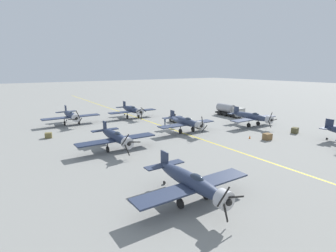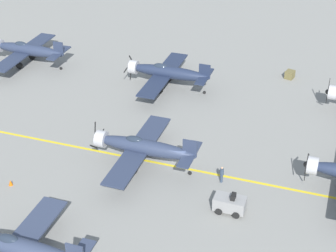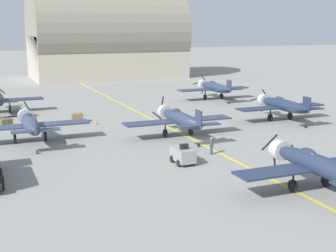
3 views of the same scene
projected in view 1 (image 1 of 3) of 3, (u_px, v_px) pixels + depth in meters
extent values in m
plane|color=gray|center=(174.00, 130.00, 52.17)|extent=(400.00, 400.00, 0.00)
cube|color=yellow|center=(174.00, 130.00, 52.17)|extent=(0.30, 160.00, 0.01)
cube|color=#252F49|center=(329.00, 127.00, 44.50)|extent=(4.40, 1.10, 0.12)
cube|color=#252F49|center=(329.00, 124.00, 44.36)|extent=(0.14, 1.30, 1.60)
cylinder|color=black|center=(327.00, 139.00, 44.99)|extent=(0.12, 0.36, 0.36)
ellipsoid|color=#2A344E|center=(70.00, 115.00, 57.02)|extent=(1.50, 9.50, 1.42)
cylinder|color=#B7B7BC|center=(76.00, 118.00, 53.40)|extent=(1.58, 0.90, 1.58)
ellipsoid|color=#232D3D|center=(72.00, 113.00, 55.97)|extent=(0.80, 1.70, 0.76)
cube|color=#2A344E|center=(71.00, 117.00, 56.47)|extent=(12.00, 2.10, 0.16)
cube|color=#2A344E|center=(66.00, 112.00, 60.30)|extent=(4.40, 1.10, 0.12)
cube|color=#2A344E|center=(66.00, 109.00, 60.16)|extent=(0.14, 1.30, 1.60)
sphere|color=black|center=(77.00, 118.00, 53.00)|extent=(0.56, 0.56, 0.56)
cube|color=black|center=(72.00, 120.00, 52.55)|extent=(1.75, 0.06, 0.38)
cube|color=black|center=(78.00, 114.00, 53.00)|extent=(0.79, 0.06, 1.67)
cube|color=black|center=(79.00, 122.00, 53.44)|extent=(1.18, 0.06, 1.47)
cylinder|color=black|center=(79.00, 119.00, 57.42)|extent=(0.14, 0.14, 1.26)
cylinder|color=black|center=(79.00, 122.00, 57.56)|extent=(0.22, 0.90, 0.90)
cylinder|color=black|center=(64.00, 121.00, 55.80)|extent=(0.14, 0.14, 1.26)
cylinder|color=black|center=(65.00, 123.00, 55.93)|extent=(0.22, 0.90, 0.90)
cylinder|color=black|center=(67.00, 120.00, 60.79)|extent=(0.12, 0.36, 0.36)
ellipsoid|color=#2C3750|center=(184.00, 121.00, 50.11)|extent=(1.50, 9.50, 1.42)
cylinder|color=#B7B7BC|center=(200.00, 126.00, 46.50)|extent=(1.58, 0.90, 1.58)
ellipsoid|color=#232D3D|center=(188.00, 120.00, 49.07)|extent=(0.80, 1.70, 0.76)
cube|color=#2C3750|center=(187.00, 124.00, 49.57)|extent=(12.00, 2.10, 0.16)
cube|color=#2C3750|center=(172.00, 117.00, 53.40)|extent=(4.40, 1.10, 0.12)
cube|color=#2C3750|center=(172.00, 114.00, 53.26)|extent=(0.14, 1.30, 1.60)
sphere|color=black|center=(201.00, 126.00, 46.09)|extent=(0.56, 0.56, 0.56)
cube|color=black|center=(204.00, 129.00, 46.58)|extent=(1.42, 0.06, 1.24)
cube|color=black|center=(198.00, 128.00, 45.71)|extent=(1.70, 0.06, 0.72)
cube|color=black|center=(202.00, 121.00, 45.99)|extent=(0.45, 0.06, 1.75)
cylinder|color=black|center=(193.00, 126.00, 50.52)|extent=(0.14, 0.14, 1.26)
cylinder|color=black|center=(193.00, 129.00, 50.66)|extent=(0.22, 0.90, 0.90)
cylinder|color=black|center=(180.00, 128.00, 48.90)|extent=(0.14, 0.14, 1.26)
cylinder|color=black|center=(180.00, 131.00, 49.03)|extent=(0.22, 0.90, 0.90)
cylinder|color=black|center=(172.00, 127.00, 53.89)|extent=(0.12, 0.36, 0.36)
ellipsoid|color=#242E48|center=(131.00, 109.00, 64.45)|extent=(1.50, 9.50, 1.42)
cylinder|color=#B7B7BC|center=(140.00, 112.00, 60.83)|extent=(1.58, 0.90, 1.58)
ellipsoid|color=#232D3D|center=(133.00, 108.00, 63.40)|extent=(0.80, 1.70, 0.76)
cube|color=#242E48|center=(133.00, 111.00, 63.90)|extent=(12.00, 2.10, 0.16)
cube|color=#242E48|center=(124.00, 107.00, 67.74)|extent=(4.40, 1.10, 0.12)
cube|color=#242E48|center=(124.00, 104.00, 67.59)|extent=(0.14, 1.30, 1.60)
sphere|color=black|center=(141.00, 112.00, 60.43)|extent=(0.56, 0.56, 0.56)
cube|color=black|center=(138.00, 111.00, 59.92)|extent=(1.69, 0.06, 0.74)
cube|color=black|center=(143.00, 110.00, 60.67)|extent=(1.44, 0.06, 1.23)
cube|color=black|center=(141.00, 116.00, 60.70)|extent=(0.43, 0.06, 1.75)
cylinder|color=black|center=(138.00, 113.00, 64.85)|extent=(0.14, 0.14, 1.26)
cylinder|color=black|center=(138.00, 116.00, 64.99)|extent=(0.22, 0.90, 0.90)
cylinder|color=black|center=(127.00, 114.00, 63.23)|extent=(0.14, 0.14, 1.26)
cylinder|color=black|center=(127.00, 117.00, 63.37)|extent=(0.22, 0.90, 0.90)
cylinder|color=black|center=(125.00, 114.00, 68.23)|extent=(0.12, 0.36, 0.36)
ellipsoid|color=#212B44|center=(115.00, 136.00, 39.32)|extent=(1.50, 9.50, 1.42)
cylinder|color=#B7B7BC|center=(127.00, 143.00, 35.71)|extent=(1.57, 0.90, 1.58)
ellipsoid|color=#232D3D|center=(118.00, 134.00, 38.27)|extent=(0.80, 1.70, 0.76)
cube|color=#212B44|center=(117.00, 139.00, 38.78)|extent=(12.00, 2.10, 0.16)
cube|color=#212B44|center=(105.00, 130.00, 42.61)|extent=(4.40, 1.10, 0.12)
cube|color=#212B44|center=(105.00, 126.00, 42.47)|extent=(0.14, 1.30, 1.60)
sphere|color=black|center=(129.00, 144.00, 35.30)|extent=(0.56, 0.56, 0.56)
cube|color=black|center=(125.00, 140.00, 34.86)|extent=(1.21, 0.06, 1.45)
cube|color=black|center=(135.00, 142.00, 35.74)|extent=(1.75, 0.06, 0.41)
cube|color=black|center=(127.00, 150.00, 35.31)|extent=(0.76, 0.06, 1.68)
cylinder|color=black|center=(126.00, 142.00, 39.73)|extent=(0.14, 0.14, 1.26)
cylinder|color=black|center=(126.00, 146.00, 39.87)|extent=(0.22, 0.90, 0.90)
cylinder|color=black|center=(107.00, 145.00, 38.10)|extent=(0.14, 0.14, 1.26)
cylinder|color=black|center=(108.00, 149.00, 38.24)|extent=(0.22, 0.90, 0.90)
cylinder|color=black|center=(105.00, 142.00, 43.10)|extent=(0.12, 0.36, 0.36)
ellipsoid|color=#29334D|center=(189.00, 180.00, 24.04)|extent=(1.50, 9.50, 1.42)
cylinder|color=#B7B7BC|center=(224.00, 200.00, 20.43)|extent=(1.57, 0.90, 1.58)
ellipsoid|color=#232D3D|center=(197.00, 178.00, 23.00)|extent=(0.80, 1.70, 0.76)
cube|color=#29334D|center=(194.00, 186.00, 23.50)|extent=(12.00, 2.10, 0.16)
cube|color=#29334D|center=(165.00, 165.00, 27.33)|extent=(4.40, 1.10, 0.12)
cube|color=#29334D|center=(165.00, 159.00, 27.19)|extent=(0.14, 1.30, 1.60)
sphere|color=black|center=(229.00, 202.00, 20.03)|extent=(0.56, 0.56, 0.56)
cube|color=black|center=(223.00, 197.00, 19.56)|extent=(1.30, 0.06, 1.37)
cube|color=black|center=(237.00, 197.00, 20.44)|extent=(1.74, 0.06, 0.54)
cube|color=black|center=(226.00, 213.00, 20.07)|extent=(0.64, 0.06, 1.72)
cylinder|color=black|center=(206.00, 188.00, 24.45)|extent=(0.14, 0.14, 1.26)
cylinder|color=black|center=(206.00, 195.00, 24.59)|extent=(0.22, 0.90, 0.90)
cylinder|color=black|center=(180.00, 197.00, 22.83)|extent=(0.14, 0.14, 1.26)
cylinder|color=black|center=(180.00, 204.00, 22.96)|extent=(0.22, 0.90, 0.90)
cylinder|color=black|center=(164.00, 183.00, 27.82)|extent=(0.12, 0.36, 0.36)
ellipsoid|color=#323D56|center=(251.00, 116.00, 55.35)|extent=(1.50, 9.50, 1.42)
cylinder|color=#B7B7BC|center=(269.00, 120.00, 51.73)|extent=(1.58, 0.90, 1.58)
ellipsoid|color=#232D3D|center=(256.00, 115.00, 54.30)|extent=(0.80, 1.70, 0.76)
cube|color=#323D56|center=(254.00, 118.00, 54.80)|extent=(12.00, 2.10, 0.16)
cube|color=#323D56|center=(236.00, 113.00, 58.63)|extent=(4.40, 1.10, 0.12)
cube|color=#323D56|center=(236.00, 110.00, 58.49)|extent=(0.14, 1.30, 1.60)
sphere|color=black|center=(272.00, 120.00, 51.33)|extent=(0.56, 0.56, 0.56)
cube|color=black|center=(271.00, 116.00, 50.94)|extent=(0.93, 0.06, 1.62)
cube|color=black|center=(274.00, 120.00, 51.81)|extent=(1.75, 0.06, 0.22)
cube|color=black|center=(270.00, 124.00, 51.23)|extent=(1.06, 0.06, 1.55)
cylinder|color=black|center=(258.00, 121.00, 55.75)|extent=(0.14, 0.14, 1.26)
cylinder|color=black|center=(258.00, 124.00, 55.89)|extent=(0.22, 0.90, 0.90)
cylinder|color=black|center=(249.00, 122.00, 54.13)|extent=(0.14, 0.14, 1.26)
cylinder|color=black|center=(249.00, 125.00, 54.26)|extent=(0.22, 0.90, 0.90)
cylinder|color=black|center=(236.00, 122.00, 59.12)|extent=(0.12, 0.36, 0.36)
cube|color=black|center=(229.00, 114.00, 66.91)|extent=(2.25, 8.00, 0.40)
cube|color=#999993|center=(238.00, 112.00, 64.33)|extent=(2.50, 2.08, 2.00)
cylinder|color=#9E9EA3|center=(226.00, 108.00, 67.70)|extent=(2.10, 4.96, 2.10)
cylinder|color=black|center=(240.00, 115.00, 65.57)|extent=(0.30, 1.00, 1.00)
cylinder|color=black|center=(233.00, 116.00, 64.28)|extent=(0.30, 1.00, 1.00)
cylinder|color=black|center=(231.00, 113.00, 67.91)|extent=(0.30, 1.00, 1.00)
cylinder|color=black|center=(225.00, 114.00, 66.62)|extent=(0.30, 1.00, 1.00)
cylinder|color=black|center=(225.00, 112.00, 69.60)|extent=(0.30, 1.00, 1.00)
cylinder|color=black|center=(219.00, 113.00, 68.31)|extent=(0.30, 1.00, 1.00)
cube|color=gray|center=(175.00, 119.00, 59.51)|extent=(1.40, 2.60, 1.10)
cube|color=black|center=(174.00, 115.00, 59.55)|extent=(0.70, 0.36, 0.44)
cylinder|color=black|center=(179.00, 121.00, 59.41)|extent=(0.20, 0.60, 0.60)
cylinder|color=black|center=(174.00, 122.00, 58.67)|extent=(0.20, 0.60, 0.60)
cylinder|color=black|center=(175.00, 120.00, 60.57)|extent=(0.20, 0.60, 0.60)
cylinder|color=black|center=(170.00, 121.00, 59.83)|extent=(0.20, 0.60, 0.60)
cylinder|color=#334256|center=(165.00, 123.00, 56.33)|extent=(0.24, 0.24, 0.77)
cylinder|color=#334256|center=(165.00, 120.00, 56.17)|extent=(0.35, 0.35, 0.64)
sphere|color=tan|center=(165.00, 118.00, 56.08)|extent=(0.21, 0.21, 0.21)
cube|color=brown|center=(295.00, 130.00, 49.43)|extent=(1.48, 1.33, 1.05)
cube|color=brown|center=(48.00, 135.00, 46.08)|extent=(1.32, 1.19, 0.94)
cube|color=brown|center=(267.00, 137.00, 44.89)|extent=(1.42, 1.22, 1.10)
cone|color=orange|center=(250.00, 137.00, 45.76)|extent=(0.36, 0.36, 0.55)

